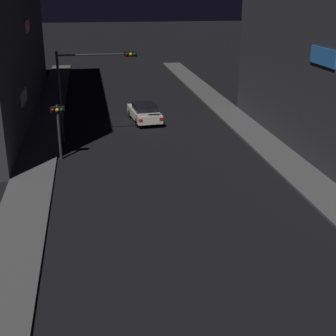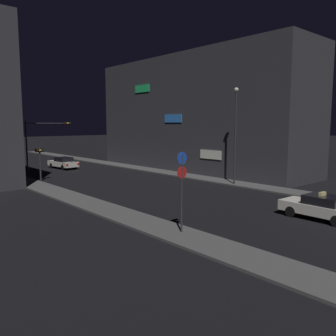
{
  "view_description": "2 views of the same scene",
  "coord_description": "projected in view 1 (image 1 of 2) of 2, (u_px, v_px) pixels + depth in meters",
  "views": [
    {
      "loc": [
        -3.93,
        1.73,
        9.48
      ],
      "look_at": [
        -0.9,
        20.06,
        2.58
      ],
      "focal_mm": 52.07,
      "sensor_mm": 36.0,
      "label": 1
    },
    {
      "loc": [
        -18.58,
        -3.74,
        5.5
      ],
      "look_at": [
        0.81,
        18.24,
        1.8
      ],
      "focal_mm": 37.41,
      "sensor_mm": 36.0,
      "label": 2
    }
  ],
  "objects": [
    {
      "name": "sidewalk_left",
      "position": [
        41.0,
        146.0,
        30.8
      ],
      "size": [
        2.26,
        68.02,
        0.13
      ],
      "primitive_type": "cube",
      "color": "#4C4C4C",
      "rests_on": "ground_plane"
    },
    {
      "name": "sidewalk_right",
      "position": [
        256.0,
        135.0,
        32.97
      ],
      "size": [
        2.26,
        68.02,
        0.13
      ],
      "primitive_type": "cube",
      "color": "#4C4C4C",
      "rests_on": "ground_plane"
    },
    {
      "name": "far_car",
      "position": [
        144.0,
        112.0,
        36.35
      ],
      "size": [
        2.21,
        4.6,
        1.42
      ],
      "color": "silver",
      "rests_on": "ground_plane"
    },
    {
      "name": "traffic_light_overhead",
      "position": [
        88.0,
        77.0,
        30.61
      ],
      "size": [
        5.02,
        0.41,
        5.81
      ],
      "color": "#2D2D33",
      "rests_on": "ground_plane"
    },
    {
      "name": "traffic_light_left_kerb",
      "position": [
        58.0,
        120.0,
        27.79
      ],
      "size": [
        0.8,
        0.42,
        3.25
      ],
      "color": "#2D2D33",
      "rests_on": "ground_plane"
    }
  ]
}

